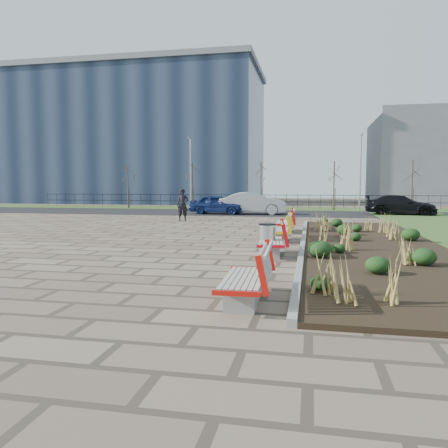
% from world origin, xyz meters
% --- Properties ---
extents(ground, '(120.00, 120.00, 0.00)m').
position_xyz_m(ground, '(0.00, 0.00, 0.00)').
color(ground, '#756650').
rests_on(ground, ground).
extents(planting_bed, '(4.50, 18.00, 0.10)m').
position_xyz_m(planting_bed, '(6.25, 5.00, 0.05)').
color(planting_bed, black).
rests_on(planting_bed, ground).
extents(planting_curb, '(0.16, 18.00, 0.15)m').
position_xyz_m(planting_curb, '(3.92, 5.00, 0.07)').
color(planting_curb, gray).
rests_on(planting_curb, ground).
extents(grass_verge_far, '(80.00, 5.00, 0.04)m').
position_xyz_m(grass_verge_far, '(0.00, 28.00, 0.02)').
color(grass_verge_far, '#33511E').
rests_on(grass_verge_far, ground).
extents(road, '(80.00, 7.00, 0.02)m').
position_xyz_m(road, '(0.00, 22.00, 0.01)').
color(road, black).
rests_on(road, ground).
extents(bench_a, '(0.97, 2.13, 1.00)m').
position_xyz_m(bench_a, '(3.00, -2.69, 0.50)').
color(bench_a, red).
rests_on(bench_a, ground).
extents(bench_b, '(1.08, 2.17, 1.00)m').
position_xyz_m(bench_b, '(3.00, 2.67, 0.50)').
color(bench_b, red).
rests_on(bench_b, ground).
extents(bench_c, '(0.93, 2.11, 1.00)m').
position_xyz_m(bench_c, '(3.00, 6.13, 0.50)').
color(bench_c, yellow).
rests_on(bench_c, ground).
extents(bench_d, '(0.98, 2.13, 1.00)m').
position_xyz_m(bench_d, '(3.00, 9.39, 0.50)').
color(bench_d, red).
rests_on(bench_d, ground).
extents(litter_bin, '(0.51, 0.51, 0.94)m').
position_xyz_m(litter_bin, '(2.89, 2.69, 0.47)').
color(litter_bin, '#B2B2B7').
rests_on(litter_bin, ground).
extents(pedestrian, '(0.77, 0.58, 1.89)m').
position_xyz_m(pedestrian, '(-3.23, 14.28, 0.95)').
color(pedestrian, black).
rests_on(pedestrian, ground).
extents(car_blue, '(4.10, 1.85, 1.37)m').
position_xyz_m(car_blue, '(-2.45, 20.33, 0.70)').
color(car_blue, navy).
rests_on(car_blue, road).
extents(car_silver, '(4.86, 1.93, 1.57)m').
position_xyz_m(car_silver, '(0.14, 20.57, 0.81)').
color(car_silver, '#989A9F').
rests_on(car_silver, road).
extents(car_black, '(4.97, 2.49, 1.38)m').
position_xyz_m(car_black, '(10.32, 21.96, 0.71)').
color(car_black, black).
rests_on(car_black, road).
extents(tree_a, '(1.40, 1.40, 4.00)m').
position_xyz_m(tree_a, '(-12.00, 26.50, 2.04)').
color(tree_a, '#4C3D2D').
rests_on(tree_a, grass_verge_far).
extents(tree_b, '(1.40, 1.40, 4.00)m').
position_xyz_m(tree_b, '(-6.00, 26.50, 2.04)').
color(tree_b, '#4C3D2D').
rests_on(tree_b, grass_verge_far).
extents(tree_c, '(1.40, 1.40, 4.00)m').
position_xyz_m(tree_c, '(0.00, 26.50, 2.04)').
color(tree_c, '#4C3D2D').
rests_on(tree_c, grass_verge_far).
extents(tree_d, '(1.40, 1.40, 4.00)m').
position_xyz_m(tree_d, '(6.00, 26.50, 2.04)').
color(tree_d, '#4C3D2D').
rests_on(tree_d, grass_verge_far).
extents(tree_e, '(1.40, 1.40, 4.00)m').
position_xyz_m(tree_e, '(12.00, 26.50, 2.04)').
color(tree_e, '#4C3D2D').
rests_on(tree_e, grass_verge_far).
extents(lamp_west, '(0.24, 0.60, 6.00)m').
position_xyz_m(lamp_west, '(-6.00, 26.00, 3.04)').
color(lamp_west, gray).
rests_on(lamp_west, grass_verge_far).
extents(lamp_east, '(0.24, 0.60, 6.00)m').
position_xyz_m(lamp_east, '(8.00, 26.00, 3.04)').
color(lamp_east, gray).
rests_on(lamp_east, grass_verge_far).
extents(railing_fence, '(44.00, 0.10, 1.20)m').
position_xyz_m(railing_fence, '(0.00, 29.50, 0.64)').
color(railing_fence, black).
rests_on(railing_fence, grass_verge_far).
extents(building_glass, '(40.00, 14.00, 15.00)m').
position_xyz_m(building_glass, '(-22.00, 40.00, 7.50)').
color(building_glass, '#192338').
rests_on(building_glass, ground).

